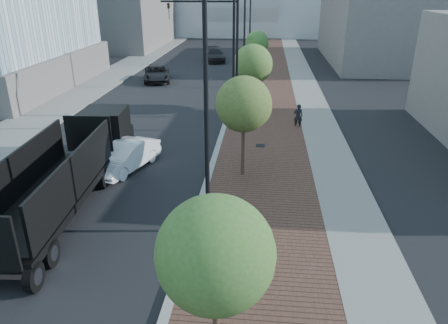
# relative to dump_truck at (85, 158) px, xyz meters

# --- Properties ---
(sidewalk) EXTENTS (7.00, 140.00, 0.12)m
(sidewalk) POSITION_rel_dump_truck_xyz_m (9.09, 26.41, -1.21)
(sidewalk) COLOR #4C2D23
(sidewalk) RESTS_ON ground
(concrete_strip) EXTENTS (2.40, 140.00, 0.13)m
(concrete_strip) POSITION_rel_dump_truck_xyz_m (11.79, 26.41, -1.20)
(concrete_strip) COLOR slate
(concrete_strip) RESTS_ON ground
(curb) EXTENTS (0.30, 140.00, 0.14)m
(curb) POSITION_rel_dump_truck_xyz_m (5.59, 26.41, -1.20)
(curb) COLOR gray
(curb) RESTS_ON ground
(west_sidewalk) EXTENTS (4.00, 140.00, 0.12)m
(west_sidewalk) POSITION_rel_dump_truck_xyz_m (-7.41, 26.41, -1.21)
(west_sidewalk) COLOR slate
(west_sidewalk) RESTS_ON ground
(dump_truck) EXTENTS (3.00, 13.42, 3.00)m
(dump_truck) POSITION_rel_dump_truck_xyz_m (0.00, 0.00, 0.00)
(dump_truck) COLOR black
(dump_truck) RESTS_ON ground
(white_sedan) EXTENTS (2.72, 4.49, 1.40)m
(white_sedan) POSITION_rel_dump_truck_xyz_m (1.34, 1.72, -0.57)
(white_sedan) COLOR white
(white_sedan) RESTS_ON ground
(dark_car_mid) EXTENTS (3.48, 5.48, 1.41)m
(dark_car_mid) POSITION_rel_dump_truck_xyz_m (-2.27, 22.41, -0.56)
(dark_car_mid) COLOR black
(dark_car_mid) RESTS_ON ground
(dark_car_far) EXTENTS (3.37, 5.59, 1.52)m
(dark_car_far) POSITION_rel_dump_truck_xyz_m (1.88, 34.31, -0.51)
(dark_car_far) COLOR black
(dark_car_far) RESTS_ON ground
(pedestrian) EXTENTS (0.58, 0.39, 1.58)m
(pedestrian) POSITION_rel_dump_truck_xyz_m (10.32, 9.27, -0.48)
(pedestrian) COLOR black
(pedestrian) RESTS_ON ground
(streetlight_1) EXTENTS (1.44, 0.56, 9.21)m
(streetlight_1) POSITION_rel_dump_truck_xyz_m (6.07, -3.59, 3.08)
(streetlight_1) COLOR black
(streetlight_1) RESTS_ON ground
(streetlight_2) EXTENTS (1.72, 0.56, 9.28)m
(streetlight_2) POSITION_rel_dump_truck_xyz_m (6.19, 8.41, 3.55)
(streetlight_2) COLOR black
(streetlight_2) RESTS_ON ground
(streetlight_3) EXTENTS (1.44, 0.56, 9.21)m
(streetlight_3) POSITION_rel_dump_truck_xyz_m (6.07, 20.41, 3.08)
(streetlight_3) COLOR black
(streetlight_3) RESTS_ON ground
(streetlight_4) EXTENTS (1.72, 0.56, 9.28)m
(streetlight_4) POSITION_rel_dump_truck_xyz_m (6.19, 32.41, 3.55)
(streetlight_4) COLOR black
(streetlight_4) RESTS_ON ground
(traffic_mast) EXTENTS (5.09, 0.20, 8.00)m
(traffic_mast) POSITION_rel_dump_truck_xyz_m (5.29, 11.41, 3.72)
(traffic_mast) COLOR black
(traffic_mast) RESTS_ON ground
(tree_0) EXTENTS (2.64, 2.64, 4.56)m
(tree_0) POSITION_rel_dump_truck_xyz_m (7.23, -9.56, 1.97)
(tree_0) COLOR #382619
(tree_0) RESTS_ON ground
(tree_1) EXTENTS (2.57, 2.56, 4.89)m
(tree_1) POSITION_rel_dump_truck_xyz_m (7.23, 1.44, 2.33)
(tree_1) COLOR #382619
(tree_1) RESTS_ON ground
(tree_2) EXTENTS (2.83, 2.83, 4.74)m
(tree_2) POSITION_rel_dump_truck_xyz_m (7.23, 13.44, 2.05)
(tree_2) COLOR #382619
(tree_2) RESTS_ON ground
(tree_3) EXTENTS (2.22, 2.14, 4.50)m
(tree_3) POSITION_rel_dump_truck_xyz_m (7.23, 25.44, 2.15)
(tree_3) COLOR #382619
(tree_3) RESTS_ON ground
(commercial_block_nw) EXTENTS (14.00, 20.00, 10.00)m
(commercial_block_nw) POSITION_rel_dump_truck_xyz_m (-14.41, 46.41, 3.73)
(commercial_block_nw) COLOR slate
(commercial_block_nw) RESTS_ON ground
(commercial_block_ne) EXTENTS (12.00, 22.00, 8.00)m
(commercial_block_ne) POSITION_rel_dump_truck_xyz_m (21.59, 36.41, 2.73)
(commercial_block_ne) COLOR #655F5B
(commercial_block_ne) RESTS_ON ground
(utility_cover_1) EXTENTS (0.50, 0.50, 0.02)m
(utility_cover_1) POSITION_rel_dump_truck_xyz_m (7.99, -5.59, -1.14)
(utility_cover_1) COLOR black
(utility_cover_1) RESTS_ON sidewalk
(utility_cover_2) EXTENTS (0.50, 0.50, 0.02)m
(utility_cover_2) POSITION_rel_dump_truck_xyz_m (7.99, 5.41, -1.14)
(utility_cover_2) COLOR black
(utility_cover_2) RESTS_ON sidewalk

